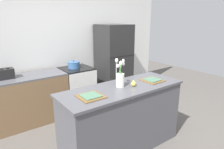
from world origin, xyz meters
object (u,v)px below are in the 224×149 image
at_px(cooking_pot, 74,65).
at_px(refrigerator, 114,63).
at_px(stove_range, 77,88).
at_px(plate_setting_right, 152,80).
at_px(plate_setting_left, 91,96).
at_px(flower_vase, 120,77).
at_px(pear_figurine, 133,83).
at_px(toaster, 5,74).

bearing_deg(cooking_pot, refrigerator, -1.20).
height_order(stove_range, plate_setting_right, plate_setting_right).
distance_m(stove_range, plate_setting_left, 1.84).
xyz_separation_m(flower_vase, plate_setting_left, (-0.51, -0.08, -0.13)).
bearing_deg(flower_vase, cooking_pot, 86.97).
xyz_separation_m(stove_range, refrigerator, (0.95, 0.00, 0.42)).
relative_size(refrigerator, flower_vase, 4.39).
bearing_deg(cooking_pot, pear_figurine, -87.50).
distance_m(flower_vase, toaster, 1.98).
xyz_separation_m(flower_vase, cooking_pot, (0.08, 1.59, -0.14)).
height_order(pear_figurine, cooking_pot, pear_figurine).
relative_size(pear_figurine, plate_setting_right, 0.37).
xyz_separation_m(plate_setting_left, toaster, (-0.64, 1.68, 0.01)).
distance_m(flower_vase, pear_figurine, 0.21).
distance_m(stove_range, toaster, 1.39).
height_order(refrigerator, pear_figurine, refrigerator).
bearing_deg(cooking_pot, plate_setting_right, -73.95).
distance_m(refrigerator, plate_setting_left, 2.29).
xyz_separation_m(plate_setting_right, cooking_pot, (-0.48, 1.67, -0.01)).
distance_m(stove_range, cooking_pot, 0.51).
xyz_separation_m(stove_range, plate_setting_right, (0.44, -1.65, 0.52)).
height_order(plate_setting_right, toaster, toaster).
bearing_deg(refrigerator, plate_setting_right, -107.20).
height_order(refrigerator, plate_setting_right, refrigerator).
relative_size(pear_figurine, plate_setting_left, 0.37).
bearing_deg(stove_range, refrigerator, 0.04).
relative_size(flower_vase, plate_setting_right, 1.34).
relative_size(refrigerator, plate_setting_left, 5.87).
relative_size(refrigerator, toaster, 6.17).
bearing_deg(toaster, flower_vase, -54.16).
xyz_separation_m(plate_setting_left, plate_setting_right, (1.08, 0.00, 0.00)).
bearing_deg(plate_setting_right, refrigerator, 72.80).
bearing_deg(pear_figurine, stove_range, 91.14).
bearing_deg(plate_setting_right, plate_setting_left, 180.00).
bearing_deg(plate_setting_left, cooking_pot, 70.26).
height_order(plate_setting_left, cooking_pot, cooking_pot).
relative_size(stove_range, plate_setting_right, 3.01).
xyz_separation_m(flower_vase, plate_setting_right, (0.56, -0.08, -0.13)).
height_order(toaster, cooking_pot, toaster).
bearing_deg(refrigerator, toaster, 179.06).
xyz_separation_m(stove_range, flower_vase, (-0.12, -1.57, 0.65)).
height_order(refrigerator, plate_setting_left, refrigerator).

